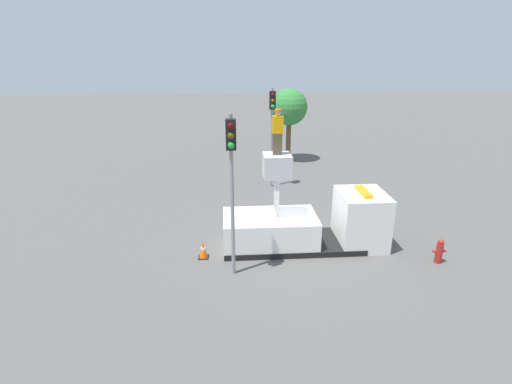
{
  "coord_description": "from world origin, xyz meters",
  "views": [
    {
      "loc": [
        -2.62,
        -15.02,
        7.9
      ],
      "look_at": [
        -1.61,
        -1.02,
        2.82
      ],
      "focal_mm": 28.0,
      "sensor_mm": 36.0,
      "label": 1
    }
  ],
  "objects_px": {
    "worker": "(278,132)",
    "fire_hydrant": "(439,251)",
    "bucket_truck": "(308,225)",
    "traffic_light_pole": "(232,167)",
    "traffic_light_across": "(272,119)",
    "traffic_cone_rear": "(203,250)",
    "tree_left_bg": "(289,108)"
  },
  "relations": [
    {
      "from": "fire_hydrant",
      "to": "traffic_cone_rear",
      "type": "distance_m",
      "value": 9.22
    },
    {
      "from": "traffic_light_across",
      "to": "fire_hydrant",
      "type": "height_order",
      "value": "traffic_light_across"
    },
    {
      "from": "traffic_light_pole",
      "to": "worker",
      "type": "bearing_deg",
      "value": 50.21
    },
    {
      "from": "traffic_light_across",
      "to": "traffic_cone_rear",
      "type": "bearing_deg",
      "value": -113.38
    },
    {
      "from": "worker",
      "to": "traffic_light_pole",
      "type": "distance_m",
      "value": 2.91
    },
    {
      "from": "traffic_cone_rear",
      "to": "traffic_light_pole",
      "type": "bearing_deg",
      "value": -49.49
    },
    {
      "from": "fire_hydrant",
      "to": "traffic_light_pole",
      "type": "bearing_deg",
      "value": -177.52
    },
    {
      "from": "fire_hydrant",
      "to": "bucket_truck",
      "type": "bearing_deg",
      "value": 159.31
    },
    {
      "from": "worker",
      "to": "traffic_cone_rear",
      "type": "xyz_separation_m",
      "value": [
        -3.0,
        -0.78,
        -4.52
      ]
    },
    {
      "from": "worker",
      "to": "traffic_light_pole",
      "type": "xyz_separation_m",
      "value": [
        -1.81,
        -2.17,
        -0.71
      ]
    },
    {
      "from": "bucket_truck",
      "to": "fire_hydrant",
      "type": "relative_size",
      "value": 6.78
    },
    {
      "from": "traffic_light_pole",
      "to": "traffic_light_across",
      "type": "bearing_deg",
      "value": 75.98
    },
    {
      "from": "bucket_truck",
      "to": "tree_left_bg",
      "type": "relative_size",
      "value": 1.29
    },
    {
      "from": "worker",
      "to": "fire_hydrant",
      "type": "relative_size",
      "value": 1.75
    },
    {
      "from": "fire_hydrant",
      "to": "traffic_cone_rear",
      "type": "height_order",
      "value": "fire_hydrant"
    },
    {
      "from": "traffic_light_across",
      "to": "fire_hydrant",
      "type": "xyz_separation_m",
      "value": [
        5.53,
        -9.45,
        -3.6
      ]
    },
    {
      "from": "bucket_truck",
      "to": "worker",
      "type": "relative_size",
      "value": 3.86
    },
    {
      "from": "worker",
      "to": "traffic_light_across",
      "type": "distance_m",
      "value": 7.69
    },
    {
      "from": "worker",
      "to": "fire_hydrant",
      "type": "xyz_separation_m",
      "value": [
        6.16,
        -1.82,
        -4.38
      ]
    },
    {
      "from": "bucket_truck",
      "to": "traffic_light_across",
      "type": "bearing_deg",
      "value": 95.22
    },
    {
      "from": "bucket_truck",
      "to": "traffic_cone_rear",
      "type": "height_order",
      "value": "bucket_truck"
    },
    {
      "from": "bucket_truck",
      "to": "fire_hydrant",
      "type": "distance_m",
      "value": 5.18
    },
    {
      "from": "bucket_truck",
      "to": "traffic_light_pole",
      "type": "relative_size",
      "value": 1.14
    },
    {
      "from": "fire_hydrant",
      "to": "traffic_light_across",
      "type": "bearing_deg",
      "value": 120.33
    },
    {
      "from": "traffic_light_pole",
      "to": "tree_left_bg",
      "type": "height_order",
      "value": "traffic_light_pole"
    },
    {
      "from": "worker",
      "to": "fire_hydrant",
      "type": "bearing_deg",
      "value": -16.49
    },
    {
      "from": "bucket_truck",
      "to": "worker",
      "type": "distance_m",
      "value": 4.17
    },
    {
      "from": "traffic_light_pole",
      "to": "traffic_light_across",
      "type": "distance_m",
      "value": 10.09
    },
    {
      "from": "traffic_cone_rear",
      "to": "fire_hydrant",
      "type": "bearing_deg",
      "value": -6.5
    },
    {
      "from": "traffic_light_pole",
      "to": "fire_hydrant",
      "type": "height_order",
      "value": "traffic_light_pole"
    },
    {
      "from": "bucket_truck",
      "to": "traffic_light_pole",
      "type": "bearing_deg",
      "value": -145.37
    },
    {
      "from": "tree_left_bg",
      "to": "bucket_truck",
      "type": "bearing_deg",
      "value": -95.0
    }
  ]
}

